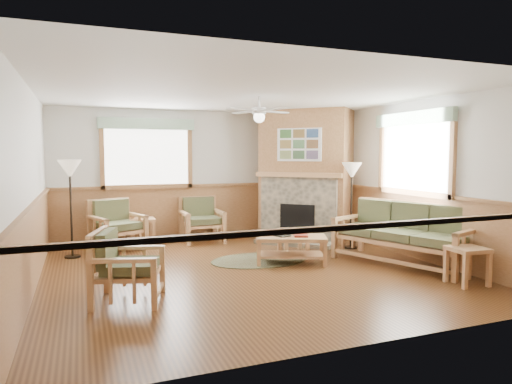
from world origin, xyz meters
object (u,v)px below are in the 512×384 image
object	(u,v)px
armchair_back_right	(202,220)
armchair_left	(129,266)
armchair_back_left	(118,225)
floor_lamp_left	(71,209)
footstool	(293,241)
sofa	(402,234)
end_table_sofa	(467,266)
floor_lamp_right	(351,205)
end_table_chairs	(142,232)
coffee_table	(291,250)

from	to	relation	value
armchair_back_right	armchair_left	bearing A→B (deg)	-118.10
armchair_back_left	floor_lamp_left	xyz separation A→B (m)	(-0.79, -0.39, 0.39)
armchair_left	footstool	bearing A→B (deg)	-43.17
sofa	floor_lamp_left	distance (m)	5.59
armchair_back_right	end_table_sofa	size ratio (longest dim) A/B	1.73
armchair_back_right	floor_lamp_right	bearing A→B (deg)	-34.74
armchair_back_left	armchair_back_right	bearing A→B (deg)	-12.39
sofa	end_table_chairs	distance (m)	4.86
end_table_sofa	floor_lamp_left	bearing A→B (deg)	143.83
floor_lamp_right	end_table_chairs	bearing A→B (deg)	155.33
end_table_sofa	armchair_back_right	bearing A→B (deg)	121.11
coffee_table	footstool	bearing A→B (deg)	84.54
armchair_left	floor_lamp_right	world-z (taller)	floor_lamp_right
coffee_table	footstool	world-z (taller)	coffee_table
end_table_sofa	armchair_back_left	bearing A→B (deg)	136.31
end_table_sofa	floor_lamp_left	size ratio (longest dim) A/B	0.30
armchair_back_right	armchair_back_left	bearing A→B (deg)	-172.37
armchair_left	end_table_chairs	size ratio (longest dim) A/B	1.63
armchair_back_right	floor_lamp_right	xyz separation A→B (m)	(2.48, -1.69, 0.37)
armchair_back_right	sofa	bearing A→B (deg)	-51.08
armchair_left	coffee_table	size ratio (longest dim) A/B	0.77
armchair_left	footstool	world-z (taller)	armchair_left
armchair_back_left	footstool	world-z (taller)	armchair_back_left
coffee_table	end_table_chairs	size ratio (longest dim) A/B	2.10
armchair_back_right	footstool	distance (m)	2.10
armchair_back_right	floor_lamp_right	distance (m)	3.02
floor_lamp_left	end_table_chairs	bearing A→B (deg)	26.38
end_table_chairs	floor_lamp_right	distance (m)	4.09
footstool	floor_lamp_right	xyz separation A→B (m)	(1.19, -0.05, 0.61)
sofa	end_table_sofa	bearing A→B (deg)	-17.55
end_table_sofa	floor_lamp_right	world-z (taller)	floor_lamp_right
armchair_back_left	end_table_sofa	bearing A→B (deg)	-64.14
armchair_back_right	end_table_sofa	world-z (taller)	armchair_back_right
end_table_sofa	armchair_left	bearing A→B (deg)	167.89
end_table_sofa	footstool	bearing A→B (deg)	116.22
sofa	footstool	size ratio (longest dim) A/B	4.46
sofa	armchair_back_right	size ratio (longest dim) A/B	2.41
sofa	floor_lamp_right	bearing A→B (deg)	160.65
end_table_chairs	floor_lamp_right	size ratio (longest dim) A/B	0.33
coffee_table	floor_lamp_left	bearing A→B (deg)	175.11
sofa	end_table_chairs	size ratio (longest dim) A/B	4.04
armchair_back_right	armchair_left	size ratio (longest dim) A/B	1.03
end_table_chairs	footstool	bearing A→B (deg)	-33.27
footstool	floor_lamp_right	world-z (taller)	floor_lamp_right
sofa	armchair_back_right	bearing A→B (deg)	-162.39
coffee_table	end_table_sofa	size ratio (longest dim) A/B	2.18
sofa	end_table_chairs	xyz separation A→B (m)	(-3.74, 3.09, -0.23)
end_table_sofa	footstool	distance (m)	3.03
footstool	floor_lamp_right	size ratio (longest dim) A/B	0.30
coffee_table	sofa	bearing A→B (deg)	-0.70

